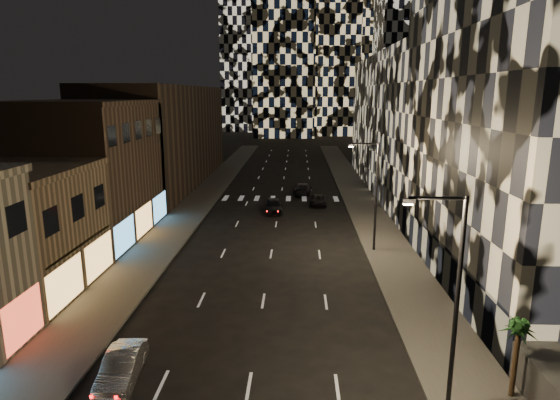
# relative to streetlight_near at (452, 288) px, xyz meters

# --- Properties ---
(sidewalk_left) EXTENTS (4.00, 120.00, 0.15)m
(sidewalk_left) POSITION_rel_streetlight_near_xyz_m (-18.35, 40.00, -5.28)
(sidewalk_left) COLOR #47443F
(sidewalk_left) RESTS_ON ground
(sidewalk_right) EXTENTS (4.00, 120.00, 0.15)m
(sidewalk_right) POSITION_rel_streetlight_near_xyz_m (1.65, 40.00, -5.28)
(sidewalk_right) COLOR #47443F
(sidewalk_right) RESTS_ON ground
(curb_left) EXTENTS (0.20, 120.00, 0.15)m
(curb_left) POSITION_rel_streetlight_near_xyz_m (-16.25, 40.00, -5.28)
(curb_left) COLOR #4C4C47
(curb_left) RESTS_ON ground
(curb_right) EXTENTS (0.20, 120.00, 0.15)m
(curb_right) POSITION_rel_streetlight_near_xyz_m (-0.45, 40.00, -5.28)
(curb_right) COLOR #4C4C47
(curb_right) RESTS_ON ground
(retail_tan) EXTENTS (10.00, 10.00, 8.00)m
(retail_tan) POSITION_rel_streetlight_near_xyz_m (-25.35, 11.00, -1.35)
(retail_tan) COLOR #856C50
(retail_tan) RESTS_ON ground
(retail_brown) EXTENTS (10.00, 15.00, 12.00)m
(retail_brown) POSITION_rel_streetlight_near_xyz_m (-25.35, 23.50, 0.65)
(retail_brown) COLOR #493729
(retail_brown) RESTS_ON ground
(retail_filler_left) EXTENTS (10.00, 40.00, 14.00)m
(retail_filler_left) POSITION_rel_streetlight_near_xyz_m (-25.35, 50.00, 1.65)
(retail_filler_left) COLOR #493729
(retail_filler_left) RESTS_ON ground
(midrise_base) EXTENTS (0.60, 25.00, 3.00)m
(midrise_base) POSITION_rel_streetlight_near_xyz_m (3.95, 14.50, -3.85)
(midrise_base) COLOR #383838
(midrise_base) RESTS_ON ground
(midrise_filler_right) EXTENTS (16.00, 40.00, 18.00)m
(midrise_filler_right) POSITION_rel_streetlight_near_xyz_m (11.65, 47.00, 3.65)
(midrise_filler_right) COLOR #232326
(midrise_filler_right) RESTS_ON ground
(streetlight_near) EXTENTS (2.55, 0.25, 9.00)m
(streetlight_near) POSITION_rel_streetlight_near_xyz_m (0.00, 0.00, 0.00)
(streetlight_near) COLOR black
(streetlight_near) RESTS_ON sidewalk_right
(streetlight_far) EXTENTS (2.55, 0.25, 9.00)m
(streetlight_far) POSITION_rel_streetlight_near_xyz_m (0.00, 20.00, 0.00)
(streetlight_far) COLOR black
(streetlight_far) RESTS_ON sidewalk_right
(car_silver_parked) EXTENTS (1.80, 4.34, 1.40)m
(car_silver_parked) POSITION_rel_streetlight_near_xyz_m (-14.22, 1.23, -4.65)
(car_silver_parked) COLOR #97979C
(car_silver_parked) RESTS_ON ground
(car_dark_midlane) EXTENTS (2.21, 4.73, 1.57)m
(car_dark_midlane) POSITION_rel_streetlight_near_xyz_m (-8.85, 32.83, -4.57)
(car_dark_midlane) COLOR black
(car_dark_midlane) RESTS_ON ground
(car_dark_oncoming) EXTENTS (2.53, 5.30, 1.49)m
(car_dark_oncoming) POSITION_rel_streetlight_near_xyz_m (-5.52, 42.64, -4.61)
(car_dark_oncoming) COLOR black
(car_dark_oncoming) RESTS_ON ground
(car_dark_rightlane) EXTENTS (2.18, 4.30, 1.17)m
(car_dark_rightlane) POSITION_rel_streetlight_near_xyz_m (-3.73, 36.53, -4.77)
(car_dark_rightlane) COLOR black
(car_dark_rightlane) RESTS_ON ground
(palm_tree) EXTENTS (1.82, 1.81, 3.57)m
(palm_tree) POSITION_rel_streetlight_near_xyz_m (3.15, 0.61, -2.25)
(palm_tree) COLOR #47331E
(palm_tree) RESTS_ON sidewalk_right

